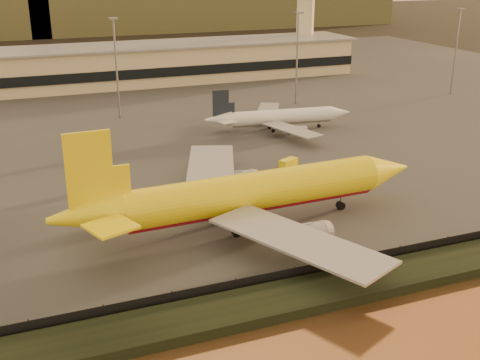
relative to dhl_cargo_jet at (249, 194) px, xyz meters
name	(u,v)px	position (x,y,z in m)	size (l,w,h in m)	color
ground	(291,236)	(4.69, -5.34, -5.50)	(900.00, 900.00, 0.00)	black
embankment	(351,286)	(4.69, -22.34, -4.80)	(320.00, 7.00, 1.40)	black
tarmac	(144,103)	(4.69, 89.66, -5.40)	(320.00, 220.00, 0.20)	#2D2D2D
perimeter_fence	(335,267)	(4.69, -18.34, -4.20)	(300.00, 0.05, 2.20)	black
terminal_building	(77,68)	(-9.83, 120.21, 0.74)	(202.00, 25.00, 12.60)	tan
control_tower	(306,10)	(74.69, 125.66, 16.16)	(11.20, 11.20, 35.50)	tan
apron_light_masts	(216,55)	(19.69, 69.66, 10.20)	(152.20, 12.20, 25.40)	slate
dhl_cargo_jet	(249,194)	(0.00, 0.00, 0.00)	(59.35, 58.22, 17.75)	yellow
white_narrowbody_jet	(279,117)	(28.21, 48.80, -2.17)	(36.55, 35.40, 10.50)	silver
gse_vehicle_yellow	(288,163)	(18.04, 22.85, -4.42)	(3.91, 1.76, 1.76)	yellow
gse_vehicle_white	(90,187)	(-20.62, 23.76, -4.43)	(3.89, 1.75, 1.75)	silver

